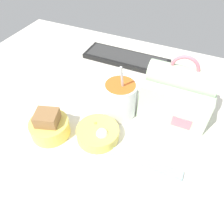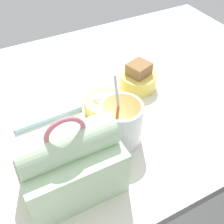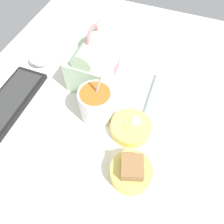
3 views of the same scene
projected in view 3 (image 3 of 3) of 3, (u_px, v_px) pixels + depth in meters
The scene contains 8 objects.
desk_surface at pixel (112, 124), 72.65cm from camera, with size 140.00×110.00×2.00cm.
keyboard at pixel (4, 109), 73.51cm from camera, with size 36.53×11.98×2.10cm.
lunch_bag at pixel (95, 60), 76.52cm from camera, with size 20.83×14.01×21.46cm.
soup_cup at pixel (96, 104), 68.38cm from camera, with size 10.57×10.57×19.49cm.
bento_bowl_sandwich at pixel (131, 172), 59.48cm from camera, with size 11.62×11.62×8.65cm.
bento_bowl_snacks at pixel (131, 127), 68.47cm from camera, with size 12.62×12.62×5.29cm.
computer_mouse at pixel (37, 61), 84.64cm from camera, with size 4.94×7.24×3.97cm.
chopstick_case at pixel (154, 95), 77.06cm from camera, with size 19.62×2.92×1.60cm.
Camera 3 is at (-34.25, -13.04, 63.85)cm, focal length 35.00 mm.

